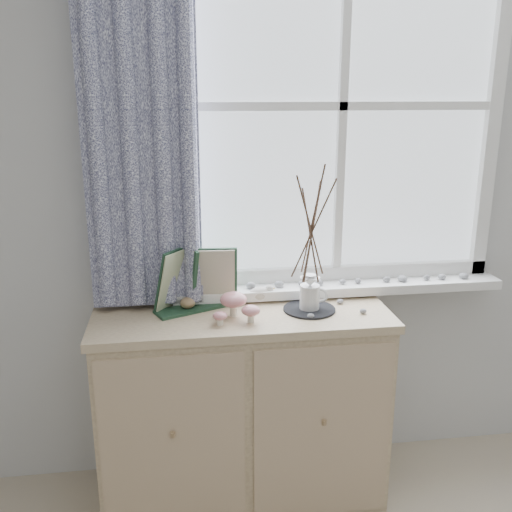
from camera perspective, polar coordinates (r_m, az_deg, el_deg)
The scene contains 8 objects.
sideboard at distance 2.49m, azimuth -1.33°, elevation -14.80°, with size 1.20×0.45×0.85m.
botanical_book at distance 2.29m, azimuth -6.17°, elevation -2.45°, with size 0.39×0.13×0.27m, color #1D3D28, non-canonical shape.
toadstool_cluster at distance 2.23m, azimuth -2.03°, elevation -4.87°, with size 0.18×0.16×0.10m.
wooden_eggs at distance 2.37m, azimuth -7.36°, elevation -4.40°, with size 0.10×0.12×0.08m.
songbird_figurine at distance 2.41m, azimuth 0.36°, elevation -3.78°, with size 0.14×0.06×0.07m, color silver, non-canonical shape.
crocheted_doily at distance 2.34m, azimuth 5.35°, elevation -5.32°, with size 0.21×0.21×0.01m, color black.
twig_pitcher at distance 2.24m, azimuth 5.58°, elevation 3.00°, with size 0.28×0.28×0.61m.
sideboard_pebbles at distance 2.37m, azimuth 6.51°, elevation -4.96°, with size 0.33×0.23×0.02m.
Camera 1 is at (-0.40, -0.38, 1.71)m, focal length 40.00 mm.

